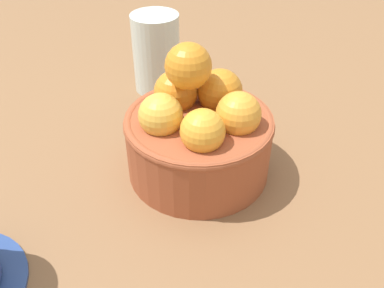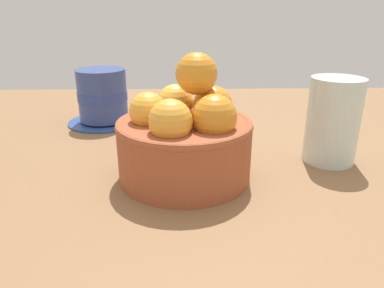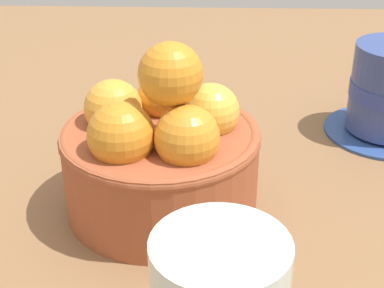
{
  "view_description": "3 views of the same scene",
  "coord_description": "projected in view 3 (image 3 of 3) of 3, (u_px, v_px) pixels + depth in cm",
  "views": [
    {
      "loc": [
        -34.57,
        3.09,
        29.9
      ],
      "look_at": [
        0.06,
        0.69,
        3.47
      ],
      "focal_mm": 38.88,
      "sensor_mm": 36.0,
      "label": 1
    },
    {
      "loc": [
        0.34,
        -37.91,
        18.59
      ],
      "look_at": [
        1.25,
        2.36,
        3.15
      ],
      "focal_mm": 33.52,
      "sensor_mm": 36.0,
      "label": 2
    },
    {
      "loc": [
        39.02,
        3.8,
        26.67
      ],
      "look_at": [
        -0.7,
        2.37,
        5.31
      ],
      "focal_mm": 54.71,
      "sensor_mm": 36.0,
      "label": 3
    }
  ],
  "objects": [
    {
      "name": "ground_plane",
      "position": [
        163.0,
        226.0,
        0.48
      ],
      "size": [
        119.76,
        96.18,
        4.0
      ],
      "primitive_type": "cube",
      "color": "brown"
    },
    {
      "name": "terracotta_bowl",
      "position": [
        161.0,
        153.0,
        0.45
      ],
      "size": [
        15.26,
        15.26,
        14.13
      ],
      "color": "#9E4C2D",
      "rests_on": "ground_plane"
    }
  ]
}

